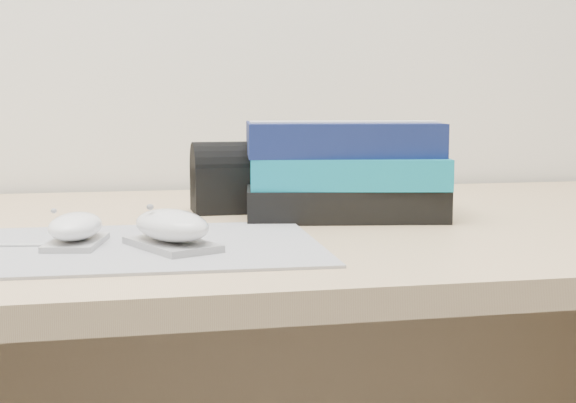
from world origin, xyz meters
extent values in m
cube|color=tan|center=(0.00, 1.58, 0.71)|extent=(1.60, 0.80, 0.03)
cube|color=tan|center=(0.00, 1.96, 0.35)|extent=(1.52, 0.03, 0.35)
cube|color=gray|center=(-0.26, 1.41, 0.73)|extent=(0.38, 0.30, 0.00)
cube|color=#A7A6A9|center=(-0.33, 1.42, 0.74)|extent=(0.07, 0.11, 0.01)
ellipsoid|color=white|center=(-0.33, 1.42, 0.75)|extent=(0.07, 0.10, 0.03)
ellipsoid|color=#949496|center=(-0.35, 1.42, 0.77)|extent=(0.01, 0.01, 0.01)
cube|color=#97979A|center=(-0.23, 1.39, 0.74)|extent=(0.10, 0.13, 0.01)
ellipsoid|color=white|center=(-0.23, 1.39, 0.76)|extent=(0.10, 0.13, 0.03)
ellipsoid|color=gray|center=(-0.25, 1.39, 0.78)|extent=(0.01, 0.01, 0.01)
cube|color=black|center=(0.02, 1.62, 0.75)|extent=(0.29, 0.25, 0.04)
cube|color=#0F88A6|center=(0.03, 1.61, 0.79)|extent=(0.29, 0.25, 0.04)
cube|color=#111C52|center=(0.02, 1.62, 0.84)|extent=(0.28, 0.23, 0.05)
cube|color=white|center=(0.02, 1.60, 0.86)|extent=(0.26, 0.09, 0.00)
cube|color=black|center=(-0.12, 1.68, 0.76)|extent=(0.12, 0.08, 0.07)
cylinder|color=black|center=(-0.12, 1.68, 0.79)|extent=(0.12, 0.08, 0.08)
camera|label=1|loc=(-0.28, 0.54, 0.89)|focal=50.00mm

